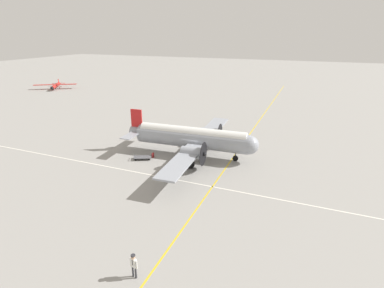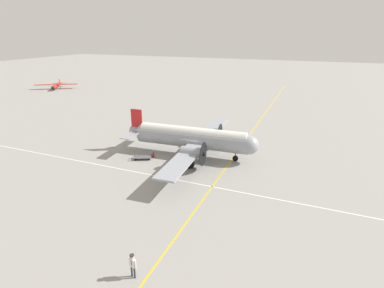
{
  "view_description": "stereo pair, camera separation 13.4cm",
  "coord_description": "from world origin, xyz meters",
  "px_view_note": "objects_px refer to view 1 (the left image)",
  "views": [
    {
      "loc": [
        32.98,
        13.41,
        14.82
      ],
      "look_at": [
        0.0,
        0.0,
        1.55
      ],
      "focal_mm": 28.0,
      "sensor_mm": 36.0,
      "label": 1
    },
    {
      "loc": [
        32.93,
        13.54,
        14.82
      ],
      "look_at": [
        0.0,
        0.0,
        1.55
      ],
      "focal_mm": 28.0,
      "sensor_mm": 36.0,
      "label": 2
    }
  ],
  "objects_px": {
    "airliner_main": "(195,138)",
    "baggage_cart": "(142,157)",
    "suitcase_near_door": "(153,155)",
    "light_aircraft_distant": "(55,86)",
    "crew_foreground": "(134,263)"
  },
  "relations": [
    {
      "from": "airliner_main",
      "to": "baggage_cart",
      "type": "height_order",
      "value": "airliner_main"
    },
    {
      "from": "suitcase_near_door",
      "to": "light_aircraft_distant",
      "type": "bearing_deg",
      "value": -123.75
    },
    {
      "from": "baggage_cart",
      "to": "airliner_main",
      "type": "bearing_deg",
      "value": 6.7
    },
    {
      "from": "crew_foreground",
      "to": "airliner_main",
      "type": "bearing_deg",
      "value": -68.37
    },
    {
      "from": "airliner_main",
      "to": "light_aircraft_distant",
      "type": "xyz_separation_m",
      "value": [
        -30.45,
        -54.08,
        -1.54
      ]
    },
    {
      "from": "suitcase_near_door",
      "to": "baggage_cart",
      "type": "distance_m",
      "value": 1.38
    },
    {
      "from": "crew_foreground",
      "to": "light_aircraft_distant",
      "type": "height_order",
      "value": "light_aircraft_distant"
    },
    {
      "from": "suitcase_near_door",
      "to": "light_aircraft_distant",
      "type": "distance_m",
      "value": 59.39
    },
    {
      "from": "airliner_main",
      "to": "light_aircraft_distant",
      "type": "bearing_deg",
      "value": 147.47
    },
    {
      "from": "light_aircraft_distant",
      "to": "suitcase_near_door",
      "type": "bearing_deg",
      "value": 24.43
    },
    {
      "from": "baggage_cart",
      "to": "light_aircraft_distant",
      "type": "height_order",
      "value": "light_aircraft_distant"
    },
    {
      "from": "suitcase_near_door",
      "to": "light_aircraft_distant",
      "type": "height_order",
      "value": "light_aircraft_distant"
    },
    {
      "from": "airliner_main",
      "to": "suitcase_near_door",
      "type": "bearing_deg",
      "value": -154.74
    },
    {
      "from": "baggage_cart",
      "to": "light_aircraft_distant",
      "type": "relative_size",
      "value": 0.23
    },
    {
      "from": "airliner_main",
      "to": "light_aircraft_distant",
      "type": "height_order",
      "value": "airliner_main"
    }
  ]
}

